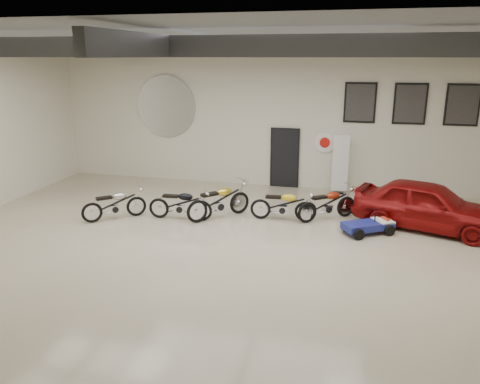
% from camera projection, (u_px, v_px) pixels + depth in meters
% --- Properties ---
extents(floor, '(16.00, 12.00, 0.01)m').
position_uv_depth(floor, '(229.00, 247.00, 11.73)').
color(floor, '#BCAB8F').
rests_on(floor, ground).
extents(ceiling, '(16.00, 12.00, 0.01)m').
position_uv_depth(ceiling, '(227.00, 38.00, 10.33)').
color(ceiling, slate).
rests_on(ceiling, back_wall).
extents(back_wall, '(16.00, 0.02, 5.00)m').
position_uv_depth(back_wall, '(272.00, 118.00, 16.63)').
color(back_wall, beige).
rests_on(back_wall, floor).
extents(ceiling_beams, '(15.80, 11.80, 0.32)m').
position_uv_depth(ceiling_beams, '(227.00, 49.00, 10.40)').
color(ceiling_beams, '#53545A').
rests_on(ceiling_beams, ceiling).
extents(door, '(0.92, 0.08, 2.10)m').
position_uv_depth(door, '(285.00, 159.00, 16.87)').
color(door, black).
rests_on(door, back_wall).
extents(logo_plaque, '(2.30, 0.06, 1.16)m').
position_uv_depth(logo_plaque, '(166.00, 107.00, 17.41)').
color(logo_plaque, silver).
rests_on(logo_plaque, back_wall).
extents(poster_left, '(1.05, 0.08, 1.35)m').
position_uv_depth(poster_left, '(360.00, 103.00, 15.74)').
color(poster_left, black).
rests_on(poster_left, back_wall).
extents(poster_mid, '(1.05, 0.08, 1.35)m').
position_uv_depth(poster_mid, '(410.00, 104.00, 15.37)').
color(poster_mid, black).
rests_on(poster_mid, back_wall).
extents(poster_right, '(1.05, 0.08, 1.35)m').
position_uv_depth(poster_right, '(463.00, 105.00, 15.01)').
color(poster_right, black).
rests_on(poster_right, back_wall).
extents(oil_sign, '(0.72, 0.10, 0.72)m').
position_uv_depth(oil_sign, '(325.00, 142.00, 16.37)').
color(oil_sign, white).
rests_on(oil_sign, back_wall).
extents(banner_stand, '(0.56, 0.28, 2.00)m').
position_uv_depth(banner_stand, '(340.00, 166.00, 16.01)').
color(banner_stand, white).
rests_on(banner_stand, floor).
extents(motorcycle_silver, '(1.77, 1.64, 0.96)m').
position_uv_depth(motorcycle_silver, '(114.00, 204.00, 13.60)').
color(motorcycle_silver, silver).
rests_on(motorcycle_silver, floor).
extents(motorcycle_black, '(1.90, 0.70, 0.97)m').
position_uv_depth(motorcycle_black, '(180.00, 203.00, 13.60)').
color(motorcycle_black, silver).
rests_on(motorcycle_black, floor).
extents(motorcycle_gold, '(1.87, 1.97, 1.08)m').
position_uv_depth(motorcycle_gold, '(219.00, 200.00, 13.70)').
color(motorcycle_gold, silver).
rests_on(motorcycle_gold, floor).
extents(motorcycle_yellow, '(1.88, 0.67, 0.96)m').
position_uv_depth(motorcycle_yellow, '(283.00, 204.00, 13.52)').
color(motorcycle_yellow, silver).
rests_on(motorcycle_yellow, floor).
extents(motorcycle_red, '(1.88, 1.64, 0.99)m').
position_uv_depth(motorcycle_red, '(327.00, 203.00, 13.56)').
color(motorcycle_red, silver).
rests_on(motorcycle_red, floor).
extents(go_kart, '(1.81, 1.52, 0.60)m').
position_uv_depth(go_kart, '(373.00, 222.00, 12.58)').
color(go_kart, navy).
rests_on(go_kart, floor).
extents(vintage_car, '(2.77, 4.24, 1.34)m').
position_uv_depth(vintage_car, '(427.00, 205.00, 12.84)').
color(vintage_car, maroon).
rests_on(vintage_car, floor).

